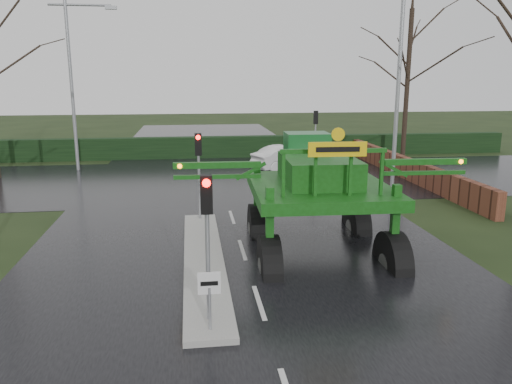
{
  "coord_description": "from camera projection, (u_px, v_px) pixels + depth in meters",
  "views": [
    {
      "loc": [
        -1.63,
        -11.58,
        5.56
      ],
      "look_at": [
        0.44,
        3.87,
        2.0
      ],
      "focal_mm": 35.0,
      "sensor_mm": 36.0,
      "label": 1
    }
  ],
  "objects": [
    {
      "name": "tree_right_far",
      "position": [
        409.0,
        64.0,
        33.17
      ],
      "size": [
        7.0,
        7.0,
        12.05
      ],
      "color": "black",
      "rests_on": "ground"
    },
    {
      "name": "traffic_signal_mid",
      "position": [
        199.0,
        158.0,
        19.13
      ],
      "size": [
        0.26,
        0.33,
        3.52
      ],
      "color": "gray",
      "rests_on": "ground"
    },
    {
      "name": "keep_left_sign",
      "position": [
        209.0,
        292.0,
        10.78
      ],
      "size": [
        0.5,
        0.07,
        1.35
      ],
      "color": "gray",
      "rests_on": "ground"
    },
    {
      "name": "street_light_left_far",
      "position": [
        76.0,
        71.0,
        29.56
      ],
      "size": [
        3.85,
        0.3,
        10.0
      ],
      "color": "gray",
      "rests_on": "ground"
    },
    {
      "name": "crop_sprayer",
      "position": [
        269.0,
        186.0,
        14.52
      ],
      "size": [
        9.43,
        6.03,
        5.27
      ],
      "rotation": [
        0.0,
        0.0,
        -0.04
      ],
      "color": "black",
      "rests_on": "ground"
    },
    {
      "name": "hedge_row",
      "position": [
        212.0,
        147.0,
        35.66
      ],
      "size": [
        44.0,
        0.9,
        1.5
      ],
      "primitive_type": "cube",
      "color": "black",
      "rests_on": "ground"
    },
    {
      "name": "road_main",
      "position": [
        228.0,
        205.0,
        22.3
      ],
      "size": [
        14.0,
        80.0,
        0.02
      ],
      "primitive_type": "cube",
      "color": "black",
      "rests_on": "ground"
    },
    {
      "name": "traffic_signal_far",
      "position": [
        316.0,
        125.0,
        32.24
      ],
      "size": [
        0.26,
        0.33,
        3.52
      ],
      "rotation": [
        0.0,
        0.0,
        3.14
      ],
      "color": "gray",
      "rests_on": "ground"
    },
    {
      "name": "traffic_signal_near",
      "position": [
        207.0,
        217.0,
        10.92
      ],
      "size": [
        0.26,
        0.33,
        3.52
      ],
      "color": "gray",
      "rests_on": "ground"
    },
    {
      "name": "brick_wall",
      "position": [
        398.0,
        165.0,
        29.33
      ],
      "size": [
        0.4,
        20.0,
        1.2
      ],
      "primitive_type": "cube",
      "color": "#592D1E",
      "rests_on": "ground"
    },
    {
      "name": "street_light_right",
      "position": [
        393.0,
        69.0,
        23.96
      ],
      "size": [
        3.85,
        0.3,
        10.0
      ],
      "color": "gray",
      "rests_on": "ground"
    },
    {
      "name": "ground",
      "position": [
        259.0,
        303.0,
        12.64
      ],
      "size": [
        140.0,
        140.0,
        0.0
      ],
      "primitive_type": "plane",
      "color": "black",
      "rests_on": "ground"
    },
    {
      "name": "road_cross",
      "position": [
        220.0,
        179.0,
        28.1
      ],
      "size": [
        80.0,
        12.0,
        0.02
      ],
      "primitive_type": "cube",
      "color": "black",
      "rests_on": "ground"
    },
    {
      "name": "median_island",
      "position": [
        204.0,
        260.0,
        15.35
      ],
      "size": [
        1.2,
        10.0,
        0.16
      ],
      "primitive_type": "cube",
      "color": "gray",
      "rests_on": "ground"
    },
    {
      "name": "white_sedan",
      "position": [
        287.0,
        170.0,
        31.12
      ],
      "size": [
        4.79,
        3.27,
        1.49
      ],
      "primitive_type": "imported",
      "rotation": [
        0.0,
        0.0,
        1.98
      ],
      "color": "white",
      "rests_on": "ground"
    }
  ]
}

